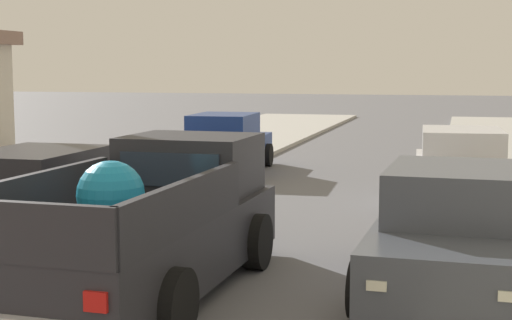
% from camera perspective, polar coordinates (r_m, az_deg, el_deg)
% --- Properties ---
extents(sidewalk_left, '(5.27, 60.00, 0.12)m').
position_cam_1_polar(sidewalk_left, '(15.67, -17.18, -3.25)').
color(sidewalk_left, '#B2AFA8').
rests_on(sidewalk_left, ground).
extents(curb_left, '(0.16, 60.00, 0.10)m').
position_cam_1_polar(curb_left, '(15.06, -13.19, -3.56)').
color(curb_left, silver).
rests_on(curb_left, ground).
extents(pickup_truck, '(2.31, 5.26, 1.80)m').
position_cam_1_polar(pickup_truck, '(9.49, -7.90, -4.94)').
color(pickup_truck, '#28282D').
rests_on(pickup_truck, ground).
extents(car_left_near, '(2.18, 4.33, 1.54)m').
position_cam_1_polar(car_left_near, '(15.76, 15.03, -0.72)').
color(car_left_near, silver).
rests_on(car_left_near, ground).
extents(car_right_near, '(2.19, 4.33, 1.54)m').
position_cam_1_polar(car_right_near, '(20.24, -2.36, 1.14)').
color(car_right_near, navy).
rests_on(car_right_near, ground).
extents(car_left_mid, '(2.05, 4.27, 1.54)m').
position_cam_1_polar(car_left_mid, '(11.67, -16.31, -3.35)').
color(car_left_mid, black).
rests_on(car_left_mid, ground).
extents(car_left_far, '(2.12, 4.30, 1.54)m').
position_cam_1_polar(car_left_far, '(9.65, 14.37, -5.38)').
color(car_left_far, '#474C56').
rests_on(car_left_far, ground).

